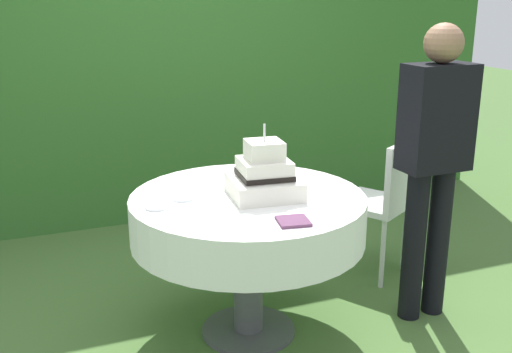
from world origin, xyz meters
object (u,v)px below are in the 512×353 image
at_px(cake_table, 248,219).
at_px(standing_person, 434,155).
at_px(serving_plate_left, 280,177).
at_px(serving_plate_near, 183,198).
at_px(wedding_cake, 265,176).
at_px(serving_plate_far, 156,207).
at_px(napkin_stack, 293,221).
at_px(garden_chair, 385,195).

distance_m(cake_table, standing_person, 1.03).
bearing_deg(serving_plate_left, serving_plate_near, -165.75).
bearing_deg(serving_plate_near, serving_plate_left, 14.25).
distance_m(wedding_cake, serving_plate_near, 0.42).
relative_size(wedding_cake, serving_plate_far, 3.45).
relative_size(wedding_cake, serving_plate_near, 3.47).
relative_size(cake_table, serving_plate_near, 11.16).
bearing_deg(standing_person, serving_plate_left, 151.01).
bearing_deg(napkin_stack, standing_person, 14.76).
distance_m(cake_table, napkin_stack, 0.44).
relative_size(serving_plate_near, garden_chair, 0.12).
xyz_separation_m(cake_table, garden_chair, (1.04, 0.33, -0.10)).
height_order(wedding_cake, serving_plate_near, wedding_cake).
bearing_deg(napkin_stack, garden_chair, 37.28).
distance_m(cake_table, garden_chair, 1.09).
xyz_separation_m(serving_plate_far, standing_person, (1.44, -0.17, 0.16)).
relative_size(serving_plate_far, napkin_stack, 0.78).
distance_m(serving_plate_far, napkin_stack, 0.66).
bearing_deg(garden_chair, cake_table, -162.47).
bearing_deg(garden_chair, serving_plate_near, -168.89).
distance_m(wedding_cake, standing_person, 0.91).
bearing_deg(serving_plate_left, cake_table, -142.09).
height_order(cake_table, serving_plate_far, serving_plate_far).
height_order(serving_plate_near, garden_chair, garden_chair).
bearing_deg(napkin_stack, serving_plate_far, 141.88).
bearing_deg(serving_plate_far, cake_table, 1.65).
relative_size(cake_table, garden_chair, 1.33).
relative_size(serving_plate_near, standing_person, 0.07).
xyz_separation_m(serving_plate_near, standing_person, (1.29, -0.24, 0.16)).
height_order(cake_table, serving_plate_near, serving_plate_near).
xyz_separation_m(wedding_cake, garden_chair, (0.96, 0.36, -0.33)).
distance_m(serving_plate_left, garden_chair, 0.81).
relative_size(wedding_cake, serving_plate_left, 3.07).
relative_size(serving_plate_far, garden_chair, 0.12).
xyz_separation_m(cake_table, standing_person, (0.97, -0.18, 0.29)).
xyz_separation_m(serving_plate_near, serving_plate_left, (0.59, 0.15, 0.00)).
bearing_deg(serving_plate_left, garden_chair, 8.67).
distance_m(serving_plate_near, serving_plate_left, 0.60).
bearing_deg(serving_plate_far, garden_chair, 12.78).
relative_size(wedding_cake, garden_chair, 0.41).
height_order(serving_plate_near, napkin_stack, napkin_stack).
xyz_separation_m(serving_plate_left, garden_chair, (0.77, 0.12, -0.23)).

